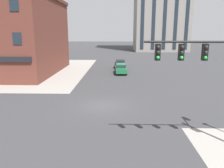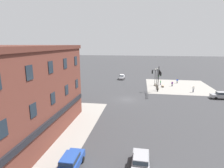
% 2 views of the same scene
% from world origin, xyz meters
% --- Properties ---
extents(ground_plane, '(320.00, 320.00, 0.00)m').
position_xyz_m(ground_plane, '(0.00, 0.00, 0.00)').
color(ground_plane, '#38383A').
extents(sidewalk_corner_slab, '(20.00, 19.00, 0.02)m').
position_xyz_m(sidewalk_corner_slab, '(16.00, -14.50, 0.00)').
color(sidewalk_corner_slab, gray).
rests_on(sidewalk_corner_slab, ground).
extents(traffic_signal_main, '(6.00, 2.09, 6.90)m').
position_xyz_m(traffic_signal_main, '(7.20, -7.58, 4.66)').
color(traffic_signal_main, black).
rests_on(traffic_signal_main, ground).
extents(bollard_sphere_curb_a, '(0.65, 0.65, 0.65)m').
position_xyz_m(bollard_sphere_curb_a, '(10.61, -7.97, 0.32)').
color(bollard_sphere_curb_a, gray).
rests_on(bollard_sphere_curb_a, ground).
extents(bollard_sphere_curb_b, '(0.65, 0.65, 0.65)m').
position_xyz_m(bollard_sphere_curb_b, '(12.37, -7.99, 0.32)').
color(bollard_sphere_curb_b, gray).
rests_on(bollard_sphere_curb_b, ground).
extents(bollard_sphere_curb_c, '(0.65, 0.65, 0.65)m').
position_xyz_m(bollard_sphere_curb_c, '(14.15, -7.94, 0.32)').
color(bollard_sphere_curb_c, gray).
rests_on(bollard_sphere_curb_c, ground).
extents(bollard_sphere_curb_d, '(0.65, 0.65, 0.65)m').
position_xyz_m(bollard_sphere_curb_d, '(15.36, -7.54, 0.32)').
color(bollard_sphere_curb_d, gray).
rests_on(bollard_sphere_curb_d, ground).
extents(bollard_sphere_curb_e, '(0.65, 0.65, 0.65)m').
position_xyz_m(bollard_sphere_curb_e, '(16.04, -7.64, 0.32)').
color(bollard_sphere_curb_e, gray).
rests_on(bollard_sphere_curb_e, ground).
extents(bench_near_signal, '(1.83, 0.59, 0.49)m').
position_xyz_m(bench_near_signal, '(14.32, -9.71, 0.33)').
color(bench_near_signal, tan).
rests_on(bench_near_signal, ground).
extents(pedestrian_near_bench, '(0.23, 0.55, 1.74)m').
position_xyz_m(pedestrian_near_bench, '(9.31, -17.11, 1.01)').
color(pedestrian_near_bench, '#232847').
rests_on(pedestrian_near_bench, ground).
extents(pedestrian_at_curb, '(0.52, 0.31, 1.63)m').
position_xyz_m(pedestrian_at_curb, '(16.76, -9.28, 0.93)').
color(pedestrian_at_curb, '#232847').
rests_on(pedestrian_at_curb, ground).
extents(pedestrian_walking_east, '(0.22, 0.55, 1.63)m').
position_xyz_m(pedestrian_walking_east, '(20.20, -14.97, 0.93)').
color(pedestrian_walking_east, '#333333').
rests_on(pedestrian_walking_east, ground).
extents(pedestrian_with_bag, '(0.26, 0.54, 1.55)m').
position_xyz_m(pedestrian_with_bag, '(15.61, -12.64, 0.88)').
color(pedestrian_with_bag, black).
rests_on(pedestrian_with_bag, ground).
extents(street_lamp_corner_near, '(0.36, 0.36, 6.29)m').
position_xyz_m(street_lamp_corner_near, '(10.00, -7.48, 3.86)').
color(street_lamp_corner_near, black).
rests_on(street_lamp_corner_near, ground).
extents(street_lamp_mid_sidewalk, '(0.36, 0.36, 5.30)m').
position_xyz_m(street_lamp_mid_sidewalk, '(15.77, -7.43, 3.33)').
color(street_lamp_mid_sidewalk, black).
rests_on(street_lamp_mid_sidewalk, ground).
extents(car_main_northbound_near, '(4.41, 1.92, 1.68)m').
position_xyz_m(car_main_northbound_near, '(-24.93, 3.81, 0.92)').
color(car_main_northbound_near, '#23479E').
rests_on(car_main_northbound_near, ground).
extents(car_main_northbound_far, '(4.43, 1.95, 1.68)m').
position_xyz_m(car_main_northbound_far, '(-23.70, -3.31, 0.92)').
color(car_main_northbound_far, '#99999E').
rests_on(car_main_northbound_far, ground).
extents(car_main_southbound_near, '(2.03, 4.47, 1.68)m').
position_xyz_m(car_main_southbound_near, '(4.19, -21.98, 0.92)').
color(car_main_southbound_near, '#99999E').
rests_on(car_main_southbound_near, ground).
extents(car_main_southbound_far, '(2.16, 4.53, 1.68)m').
position_xyz_m(car_main_southbound_far, '(1.84, 22.24, 0.92)').
color(car_main_southbound_far, black).
rests_on(car_main_southbound_far, ground).
extents(car_cross_eastbound, '(4.45, 1.99, 1.68)m').
position_xyz_m(car_cross_eastbound, '(24.48, 3.82, 0.92)').
color(car_cross_eastbound, silver).
rests_on(car_cross_eastbound, ground).
extents(car_cross_westbound, '(2.04, 4.47, 1.68)m').
position_xyz_m(car_cross_westbound, '(1.90, 16.81, 0.92)').
color(car_cross_westbound, '#1E6B3D').
rests_on(car_cross_westbound, ground).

